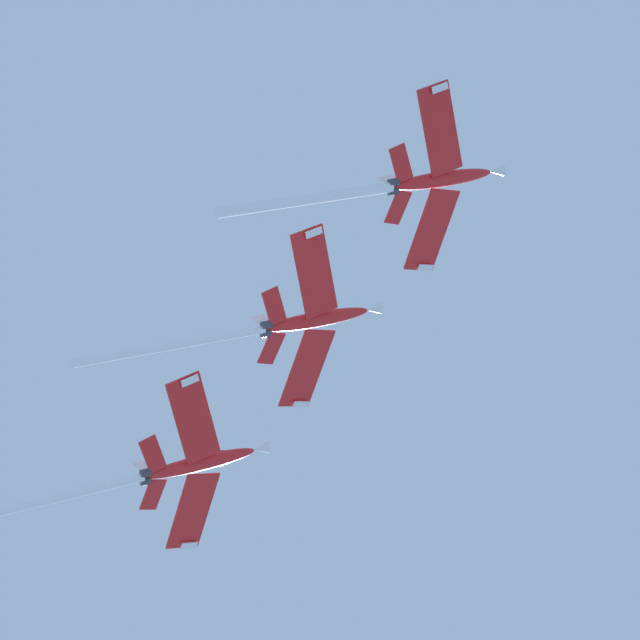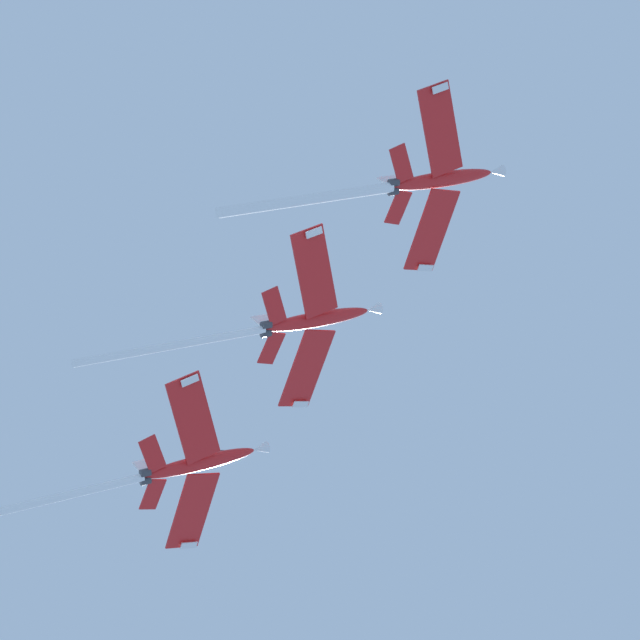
# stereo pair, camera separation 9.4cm
# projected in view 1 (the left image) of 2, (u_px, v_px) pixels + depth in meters

# --- Properties ---
(jet_lead) EXTENTS (27.49, 19.31, 16.76)m
(jet_lead) POSITION_uv_depth(u_px,v_px,m) (403.00, 185.00, 129.63)
(jet_lead) COLOR red
(jet_second) EXTENTS (28.02, 19.40, 17.66)m
(jet_second) POSITION_uv_depth(u_px,v_px,m) (289.00, 324.00, 129.70)
(jet_second) COLOR red
(jet_third) EXTENTS (29.15, 19.32, 17.79)m
(jet_third) POSITION_uv_depth(u_px,v_px,m) (166.00, 471.00, 128.43)
(jet_third) COLOR red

